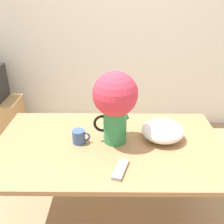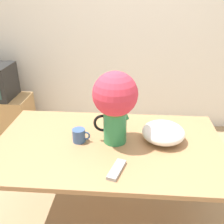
{
  "view_description": "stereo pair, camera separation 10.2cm",
  "coord_description": "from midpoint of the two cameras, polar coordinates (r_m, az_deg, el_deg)",
  "views": [
    {
      "loc": [
        -0.09,
        -1.33,
        1.65
      ],
      "look_at": [
        -0.1,
        0.16,
        0.93
      ],
      "focal_mm": 42.0,
      "sensor_mm": 36.0,
      "label": 1
    },
    {
      "loc": [
        0.01,
        -1.32,
        1.65
      ],
      "look_at": [
        -0.1,
        0.16,
        0.93
      ],
      "focal_mm": 42.0,
      "sensor_mm": 36.0,
      "label": 2
    }
  ],
  "objects": [
    {
      "name": "wall_back",
      "position": [
        3.15,
        1.24,
        19.25
      ],
      "size": [
        8.0,
        0.05,
        2.6
      ],
      "color": "silver",
      "rests_on": "ground_plane"
    },
    {
      "name": "table",
      "position": [
        1.78,
        -2.3,
        -9.22
      ],
      "size": [
        1.51,
        0.9,
        0.72
      ],
      "color": "#A3754C",
      "rests_on": "ground_plane"
    },
    {
      "name": "coffee_mug",
      "position": [
        1.74,
        -8.83,
        -5.34
      ],
      "size": [
        0.12,
        0.09,
        0.09
      ],
      "color": "#385689",
      "rests_on": "table"
    },
    {
      "name": "flower_vase",
      "position": [
        1.62,
        -1.13,
        2.44
      ],
      "size": [
        0.28,
        0.28,
        0.48
      ],
      "color": "#2D844C",
      "rests_on": "table"
    },
    {
      "name": "white_bowl",
      "position": [
        1.77,
        9.33,
        -4.07
      ],
      "size": [
        0.28,
        0.28,
        0.12
      ],
      "color": "white",
      "rests_on": "table"
    },
    {
      "name": "remote_control",
      "position": [
        1.49,
        -0.13,
        -12.42
      ],
      "size": [
        0.1,
        0.19,
        0.02
      ],
      "color": "#999999",
      "rests_on": "table"
    }
  ]
}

